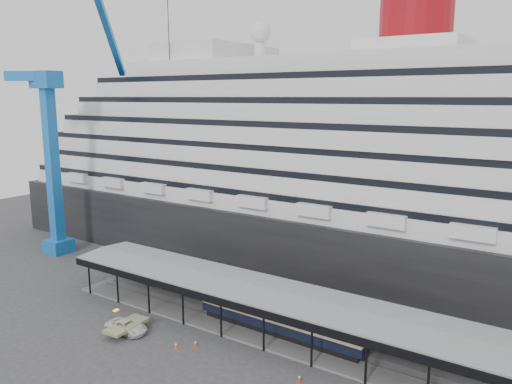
% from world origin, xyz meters
% --- Properties ---
extents(ground, '(200.00, 200.00, 0.00)m').
position_xyz_m(ground, '(0.00, 0.00, 0.00)').
color(ground, '#363639').
rests_on(ground, ground).
extents(cruise_ship, '(130.00, 30.00, 43.90)m').
position_xyz_m(cruise_ship, '(0.05, 32.00, 18.35)').
color(cruise_ship, black).
rests_on(cruise_ship, ground).
extents(platform_canopy, '(56.00, 9.18, 5.30)m').
position_xyz_m(platform_canopy, '(0.00, 5.00, 2.36)').
color(platform_canopy, slate).
rests_on(platform_canopy, ground).
extents(crane_blue, '(22.63, 19.19, 47.60)m').
position_xyz_m(crane_blue, '(-45.11, 10.62, 19.96)').
color(crane_blue, blue).
rests_on(crane_blue, ground).
extents(port_truck, '(5.36, 2.76, 1.45)m').
position_xyz_m(port_truck, '(-12.72, -4.38, 0.72)').
color(port_truck, silver).
rests_on(port_truck, ground).
extents(pullman_carriage, '(21.15, 3.14, 20.72)m').
position_xyz_m(pullman_carriage, '(2.50, 5.00, 2.53)').
color(pullman_carriage, black).
rests_on(pullman_carriage, ground).
extents(traffic_cone_left, '(0.52, 0.52, 0.77)m').
position_xyz_m(traffic_cone_left, '(-5.36, -4.00, 0.38)').
color(traffic_cone_left, '#E2590C').
rests_on(traffic_cone_left, ground).
extents(traffic_cone_mid, '(0.46, 0.46, 0.74)m').
position_xyz_m(traffic_cone_mid, '(-3.94, -2.41, 0.37)').
color(traffic_cone_mid, '#DD470C').
rests_on(traffic_cone_mid, ground).
extents(traffic_cone_right, '(0.42, 0.42, 0.77)m').
position_xyz_m(traffic_cone_right, '(8.95, -2.15, 0.38)').
color(traffic_cone_right, red).
rests_on(traffic_cone_right, ground).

